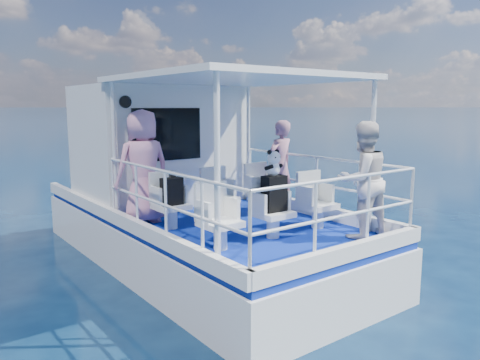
# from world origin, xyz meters

# --- Properties ---
(ground) EXTENTS (2000.00, 2000.00, 0.00)m
(ground) POSITION_xyz_m (0.00, 0.00, 0.00)
(ground) COLOR #071A35
(ground) RESTS_ON ground
(hull) EXTENTS (3.00, 7.00, 1.60)m
(hull) POSITION_xyz_m (0.00, 1.00, 0.00)
(hull) COLOR white
(hull) RESTS_ON ground
(deck) EXTENTS (2.90, 6.90, 0.10)m
(deck) POSITION_xyz_m (0.00, 1.00, 0.85)
(deck) COLOR #0A2496
(deck) RESTS_ON hull
(cabin) EXTENTS (2.85, 2.00, 2.20)m
(cabin) POSITION_xyz_m (0.00, 2.30, 2.00)
(cabin) COLOR white
(cabin) RESTS_ON deck
(canopy) EXTENTS (3.00, 3.20, 0.08)m
(canopy) POSITION_xyz_m (0.00, -0.20, 3.14)
(canopy) COLOR white
(canopy) RESTS_ON cabin
(canopy_posts) EXTENTS (2.77, 2.97, 2.20)m
(canopy_posts) POSITION_xyz_m (0.00, -0.25, 2.00)
(canopy_posts) COLOR white
(canopy_posts) RESTS_ON deck
(railings) EXTENTS (2.84, 3.59, 1.00)m
(railings) POSITION_xyz_m (0.00, -0.58, 1.40)
(railings) COLOR white
(railings) RESTS_ON deck
(seat_port_fwd) EXTENTS (0.48, 0.46, 0.38)m
(seat_port_fwd) POSITION_xyz_m (-0.90, 0.20, 1.09)
(seat_port_fwd) COLOR white
(seat_port_fwd) RESTS_ON deck
(seat_center_fwd) EXTENTS (0.48, 0.46, 0.38)m
(seat_center_fwd) POSITION_xyz_m (0.00, 0.20, 1.09)
(seat_center_fwd) COLOR white
(seat_center_fwd) RESTS_ON deck
(seat_stbd_fwd) EXTENTS (0.48, 0.46, 0.38)m
(seat_stbd_fwd) POSITION_xyz_m (0.90, 0.20, 1.09)
(seat_stbd_fwd) COLOR white
(seat_stbd_fwd) RESTS_ON deck
(seat_port_aft) EXTENTS (0.48, 0.46, 0.38)m
(seat_port_aft) POSITION_xyz_m (-0.90, -1.10, 1.09)
(seat_port_aft) COLOR white
(seat_port_aft) RESTS_ON deck
(seat_center_aft) EXTENTS (0.48, 0.46, 0.38)m
(seat_center_aft) POSITION_xyz_m (0.00, -1.10, 1.09)
(seat_center_aft) COLOR white
(seat_center_aft) RESTS_ON deck
(seat_stbd_aft) EXTENTS (0.48, 0.46, 0.38)m
(seat_stbd_aft) POSITION_xyz_m (0.90, -1.10, 1.09)
(seat_stbd_aft) COLOR white
(seat_stbd_aft) RESTS_ON deck
(passenger_port_fwd) EXTENTS (0.68, 0.49, 1.79)m
(passenger_port_fwd) POSITION_xyz_m (-1.07, 0.77, 1.79)
(passenger_port_fwd) COLOR pink
(passenger_port_fwd) RESTS_ON deck
(passenger_stbd_fwd) EXTENTS (0.63, 0.46, 1.59)m
(passenger_stbd_fwd) POSITION_xyz_m (1.25, 0.17, 1.70)
(passenger_stbd_fwd) COLOR #BF7C93
(passenger_stbd_fwd) RESTS_ON deck
(passenger_stbd_aft) EXTENTS (0.91, 0.77, 1.63)m
(passenger_stbd_aft) POSITION_xyz_m (1.01, -1.82, 1.72)
(passenger_stbd_aft) COLOR silver
(passenger_stbd_aft) RESTS_ON deck
(backpack_port) EXTENTS (0.31, 0.17, 0.41)m
(backpack_port) POSITION_xyz_m (-0.92, 0.13, 1.48)
(backpack_port) COLOR black
(backpack_port) RESTS_ON seat_port_fwd
(backpack_center) EXTENTS (0.33, 0.19, 0.50)m
(backpack_center) POSITION_xyz_m (0.01, -1.11, 1.53)
(backpack_center) COLOR black
(backpack_center) RESTS_ON seat_center_aft
(compact_camera) EXTENTS (0.09, 0.05, 0.05)m
(compact_camera) POSITION_xyz_m (-0.90, 0.14, 1.71)
(compact_camera) COLOR black
(compact_camera) RESTS_ON backpack_port
(panda) EXTENTS (0.23, 0.19, 0.36)m
(panda) POSITION_xyz_m (-0.01, -1.10, 1.96)
(panda) COLOR white
(panda) RESTS_ON backpack_center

